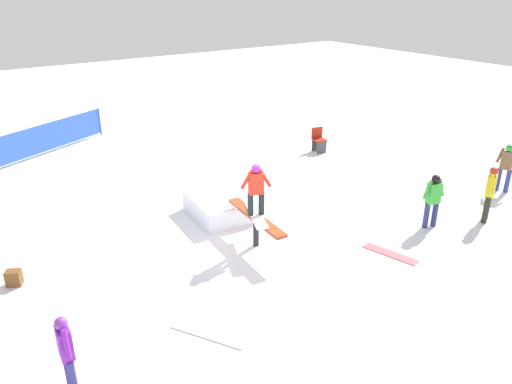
% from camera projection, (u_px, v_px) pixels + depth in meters
% --- Properties ---
extents(ground_plane, '(60.00, 60.00, 0.00)m').
position_uv_depth(ground_plane, '(256.00, 245.00, 11.93)').
color(ground_plane, white).
extents(rail_feature, '(2.31, 0.49, 0.79)m').
position_uv_depth(rail_feature, '(256.00, 220.00, 11.67)').
color(rail_feature, black).
rests_on(rail_feature, ground).
extents(snow_kicker_ramp, '(1.93, 1.66, 0.55)m').
position_uv_depth(snow_kicker_ramp, '(221.00, 206.00, 13.32)').
color(snow_kicker_ramp, white).
rests_on(snow_kicker_ramp, ground).
extents(main_rider_on_rail, '(1.45, 0.82, 1.28)m').
position_uv_depth(main_rider_on_rail, '(256.00, 191.00, 11.38)').
color(main_rider_on_rail, silver).
rests_on(main_rider_on_rail, rail_feature).
extents(bystander_purple, '(0.57, 0.21, 1.37)m').
position_uv_depth(bystander_purple, '(66.00, 351.00, 7.44)').
color(bystander_purple, navy).
rests_on(bystander_purple, ground).
extents(bystander_green, '(0.28, 0.65, 1.43)m').
position_uv_depth(bystander_green, '(433.00, 198.00, 12.51)').
color(bystander_green, navy).
rests_on(bystander_green, ground).
extents(bystander_yellow, '(0.35, 0.60, 1.50)m').
position_uv_depth(bystander_yellow, '(490.00, 191.00, 12.81)').
color(bystander_yellow, '#25291C').
rests_on(bystander_yellow, ground).
extents(bystander_brown, '(0.59, 0.31, 1.46)m').
position_uv_depth(bystander_brown, '(506.00, 165.00, 14.64)').
color(bystander_brown, navy).
rests_on(bystander_brown, ground).
extents(loose_snowboard_coral, '(1.34, 0.59, 0.02)m').
position_uv_depth(loose_snowboard_coral, '(390.00, 254.00, 11.54)').
color(loose_snowboard_coral, '#E05D63').
rests_on(loose_snowboard_coral, ground).
extents(loose_snowboard_white, '(1.42, 0.99, 0.02)m').
position_uv_depth(loose_snowboard_white, '(209.00, 334.00, 8.95)').
color(loose_snowboard_white, white).
rests_on(loose_snowboard_white, ground).
extents(folding_chair, '(0.52, 0.52, 0.88)m').
position_uv_depth(folding_chair, '(319.00, 141.00, 18.21)').
color(folding_chair, '#3F3F44').
rests_on(folding_chair, ground).
extents(backpack_on_snow, '(0.34, 0.37, 0.34)m').
position_uv_depth(backpack_on_snow, '(14.00, 278.00, 10.33)').
color(backpack_on_snow, brown).
rests_on(backpack_on_snow, ground).
extents(safety_fence, '(2.66, 5.38, 1.10)m').
position_uv_depth(safety_fence, '(38.00, 140.00, 17.66)').
color(safety_fence, blue).
rests_on(safety_fence, ground).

